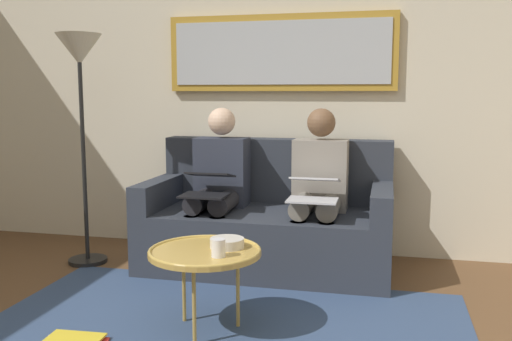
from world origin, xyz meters
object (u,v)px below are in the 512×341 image
Objects in this scene: cup at (218,248)px; person_right at (218,182)px; person_left at (319,186)px; framed_mirror at (280,53)px; laptop_black at (208,184)px; laptop_silver at (314,188)px; coffee_table at (205,253)px; bowl at (227,243)px; standing_lamp at (80,75)px; couch at (269,222)px.

person_right is (0.38, -1.24, 0.13)m from cup.
framed_mirror is at bearing -51.48° from person_left.
person_right is (0.73, 0.00, 0.00)m from person_left.
person_left is 3.06× the size of laptop_black.
person_right is at bearing -18.64° from laptop_silver.
cup is (-0.02, 1.70, -1.07)m from framed_mirror.
laptop_black reaches higher than coffee_table.
framed_mirror is at bearing -128.52° from person_right.
standing_lamp is at bearing -33.26° from bowl.
framed_mirror is at bearing -62.62° from laptop_silver.
standing_lamp is at bearing 6.75° from person_left.
coffee_table is 0.51× the size of person_left.
coffee_table is at bearing 63.65° from laptop_silver.
cup is at bearing 107.12° from person_right.
coffee_table is 1.82m from standing_lamp.
person_left is at bearing 180.00° from person_right.
bowl is at bearing 114.43° from laptop_black.
bowl is at bearing 90.69° from couch.
laptop_black is 0.22× the size of standing_lamp.
couch is at bearing -168.55° from standing_lamp.
standing_lamp is (0.95, 0.20, 0.76)m from person_right.
laptop_silver is (-0.34, -1.00, 0.15)m from cup.
cup is 0.24× the size of laptop_black.
coffee_table is 1.03m from laptop_silver.
cup is 0.08× the size of person_right.
laptop_silver is 0.95× the size of laptop_black.
framed_mirror is 1.21m from laptop_black.
person_left reaches higher than laptop_silver.
laptop_black is at bearing 90.00° from person_right.
coffee_table is 1.20m from person_right.
laptop_black is at bearing 18.31° from person_left.
framed_mirror reaches higher than laptop_black.
person_left is (-0.34, -1.24, 0.13)m from cup.
person_left is 0.69× the size of standing_lamp.
laptop_black is (0.36, 0.70, -0.92)m from framed_mirror.
cup is (-0.02, 1.31, 0.17)m from couch.
person_left is 0.73m from person_right.
coffee_table is 3.25× the size of bowl.
laptop_silver is at bearing 161.36° from person_right.
person_left is (-0.45, -1.15, 0.18)m from coffee_table.
framed_mirror reaches higher than laptop_silver.
laptop_black is at bearing -0.37° from laptop_silver.
laptop_black is (0.73, -0.00, 0.00)m from laptop_silver.
laptop_black reaches higher than laptop_silver.
standing_lamp is at bearing 26.46° from framed_mirror.
person_right is at bearing -90.00° from laptop_black.
laptop_silver is at bearing -109.05° from cup.
couch is at bearing -93.94° from coffee_table.
person_left is at bearing -105.49° from cup.
standing_lamp reaches higher than laptop_black.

